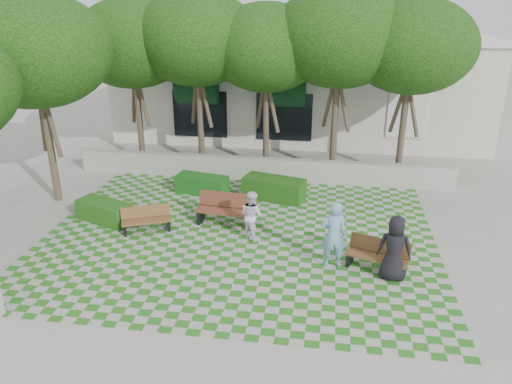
% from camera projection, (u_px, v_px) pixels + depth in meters
% --- Properties ---
extents(ground, '(90.00, 90.00, 0.00)m').
position_uv_depth(ground, '(231.00, 255.00, 14.48)').
color(ground, gray).
rests_on(ground, ground).
extents(lawn, '(12.00, 12.00, 0.00)m').
position_uv_depth(lawn, '(238.00, 239.00, 15.39)').
color(lawn, '#2B721E').
rests_on(lawn, ground).
extents(sidewalk_south, '(16.00, 2.00, 0.01)m').
position_uv_depth(sidewalk_south, '(186.00, 368.00, 10.18)').
color(sidewalk_south, '#9E9B93').
rests_on(sidewalk_south, ground).
extents(sidewalk_west, '(2.00, 12.00, 0.01)m').
position_uv_depth(sidewalk_west, '(22.00, 223.00, 16.38)').
color(sidewalk_west, '#9E9B93').
rests_on(sidewalk_west, ground).
extents(retaining_wall, '(15.00, 0.36, 0.90)m').
position_uv_depth(retaining_wall, '(261.00, 169.00, 19.97)').
color(retaining_wall, '#9E9B93').
rests_on(retaining_wall, ground).
extents(bench_east, '(1.75, 1.09, 0.87)m').
position_uv_depth(bench_east, '(377.00, 256.00, 13.59)').
color(bench_east, brown).
rests_on(bench_east, ground).
extents(bench_mid, '(1.99, 0.83, 1.02)m').
position_uv_depth(bench_mid, '(226.00, 210.00, 16.20)').
color(bench_mid, '#5B2F1F').
rests_on(bench_mid, ground).
extents(bench_west, '(1.61, 1.08, 0.81)m').
position_uv_depth(bench_west, '(146.00, 220.00, 15.76)').
color(bench_west, brown).
rests_on(bench_west, ground).
extents(hedge_midright, '(2.38, 1.44, 0.78)m').
position_uv_depth(hedge_midright, '(274.00, 188.00, 18.19)').
color(hedge_midright, '#194512').
rests_on(hedge_midright, ground).
extents(hedge_midleft, '(2.04, 1.14, 0.67)m').
position_uv_depth(hedge_midleft, '(202.00, 184.00, 18.71)').
color(hedge_midleft, '#144D16').
rests_on(hedge_midleft, ground).
extents(hedge_west, '(2.08, 1.43, 0.68)m').
position_uv_depth(hedge_west, '(105.00, 212.00, 16.45)').
color(hedge_west, '#1E4F15').
rests_on(hedge_west, ground).
extents(person_blue, '(0.76, 0.54, 1.96)m').
position_uv_depth(person_blue, '(334.00, 235.00, 13.53)').
color(person_blue, '#6BA4C4').
rests_on(person_blue, ground).
extents(person_dark, '(0.97, 0.71, 1.81)m').
position_uv_depth(person_dark, '(394.00, 248.00, 12.99)').
color(person_dark, black).
rests_on(person_dark, ground).
extents(person_white, '(0.95, 0.92, 1.55)m').
position_uv_depth(person_white, '(252.00, 215.00, 15.18)').
color(person_white, white).
rests_on(person_white, ground).
extents(tree_row, '(17.70, 13.40, 7.41)m').
position_uv_depth(tree_row, '(210.00, 47.00, 18.18)').
color(tree_row, '#47382B').
rests_on(tree_row, ground).
extents(building, '(18.00, 8.92, 5.15)m').
position_uv_depth(building, '(300.00, 82.00, 26.24)').
color(building, beige).
rests_on(building, ground).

